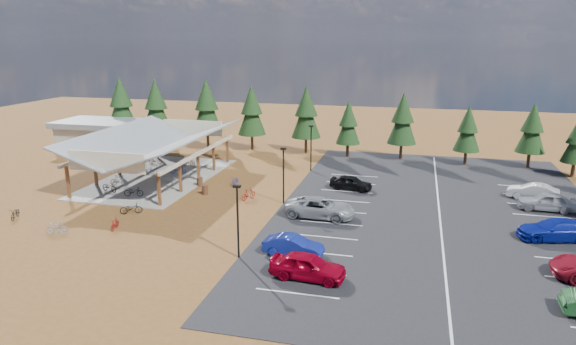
{
  "coord_description": "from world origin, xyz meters",
  "views": [
    {
      "loc": [
        16.13,
        -40.35,
        14.53
      ],
      "look_at": [
        4.71,
        4.77,
        2.16
      ],
      "focal_mm": 32.0,
      "sensor_mm": 36.0,
      "label": 1
    }
  ],
  "objects_px": {
    "bike_6": "(178,170)",
    "bike_14": "(235,180)",
    "car_0": "(308,266)",
    "car_2": "(320,208)",
    "bike_5": "(169,178)",
    "bike_7": "(189,162)",
    "bike_4": "(134,191)",
    "bike_pavilion": "(156,143)",
    "lamp_post_0": "(238,216)",
    "lamp_post_2": "(311,145)",
    "car_8": "(547,201)",
    "car_9": "(533,191)",
    "bike_11": "(115,224)",
    "bike_3": "(156,160)",
    "trash_bin_1": "(200,182)",
    "bike_8": "(15,213)",
    "outbuilding": "(101,135)",
    "bike_1": "(119,180)",
    "bike_13": "(57,228)",
    "bike_12": "(131,208)",
    "bike_0": "(109,187)",
    "bike_15": "(248,194)",
    "lamp_post_1": "(283,172)",
    "trash_bin_0": "(205,190)",
    "car_7": "(556,230)",
    "car_4": "(351,183)",
    "car_1": "(293,246)"
  },
  "relations": [
    {
      "from": "bike_14",
      "to": "car_1",
      "type": "bearing_deg",
      "value": -56.88
    },
    {
      "from": "bike_6",
      "to": "bike_11",
      "type": "xyz_separation_m",
      "value": [
        2.59,
        -16.34,
        -0.1
      ]
    },
    {
      "from": "outbuilding",
      "to": "car_7",
      "type": "bearing_deg",
      "value": -20.96
    },
    {
      "from": "bike_0",
      "to": "bike_5",
      "type": "height_order",
      "value": "bike_0"
    },
    {
      "from": "lamp_post_0",
      "to": "bike_3",
      "type": "bearing_deg",
      "value": 129.15
    },
    {
      "from": "trash_bin_0",
      "to": "car_2",
      "type": "height_order",
      "value": "car_2"
    },
    {
      "from": "bike_8",
      "to": "car_9",
      "type": "xyz_separation_m",
      "value": [
        42.26,
        16.08,
        0.28
      ]
    },
    {
      "from": "bike_5",
      "to": "car_8",
      "type": "height_order",
      "value": "car_8"
    },
    {
      "from": "bike_0",
      "to": "car_2",
      "type": "distance_m",
      "value": 20.99
    },
    {
      "from": "lamp_post_1",
      "to": "trash_bin_1",
      "type": "relative_size",
      "value": 5.71
    },
    {
      "from": "car_8",
      "to": "car_9",
      "type": "relative_size",
      "value": 1.05
    },
    {
      "from": "bike_4",
      "to": "car_0",
      "type": "relative_size",
      "value": 0.38
    },
    {
      "from": "outbuilding",
      "to": "bike_14",
      "type": "bearing_deg",
      "value": -26.37
    },
    {
      "from": "bike_4",
      "to": "car_0",
      "type": "distance_m",
      "value": 22.79
    },
    {
      "from": "bike_15",
      "to": "car_7",
      "type": "xyz_separation_m",
      "value": [
        24.94,
        -3.69,
        0.28
      ]
    },
    {
      "from": "bike_6",
      "to": "bike_14",
      "type": "height_order",
      "value": "bike_6"
    },
    {
      "from": "bike_12",
      "to": "car_0",
      "type": "height_order",
      "value": "car_0"
    },
    {
      "from": "bike_14",
      "to": "car_4",
      "type": "distance_m",
      "value": 11.65
    },
    {
      "from": "trash_bin_0",
      "to": "bike_7",
      "type": "height_order",
      "value": "bike_7"
    },
    {
      "from": "car_0",
      "to": "car_2",
      "type": "distance_m",
      "value": 11.26
    },
    {
      "from": "bike_5",
      "to": "bike_11",
      "type": "xyz_separation_m",
      "value": [
        1.97,
        -13.07,
        -0.1
      ]
    },
    {
      "from": "bike_1",
      "to": "bike_13",
      "type": "xyz_separation_m",
      "value": [
        2.5,
        -12.51,
        -0.15
      ]
    },
    {
      "from": "outbuilding",
      "to": "bike_7",
      "type": "relative_size",
      "value": 6.46
    },
    {
      "from": "lamp_post_1",
      "to": "bike_13",
      "type": "relative_size",
      "value": 3.15
    },
    {
      "from": "bike_1",
      "to": "bike_11",
      "type": "height_order",
      "value": "bike_1"
    },
    {
      "from": "bike_12",
      "to": "outbuilding",
      "type": "bearing_deg",
      "value": 10.84
    },
    {
      "from": "car_4",
      "to": "bike_3",
      "type": "bearing_deg",
      "value": 89.9
    },
    {
      "from": "bike_12",
      "to": "car_0",
      "type": "distance_m",
      "value": 18.82
    },
    {
      "from": "lamp_post_1",
      "to": "car_0",
      "type": "xyz_separation_m",
      "value": [
        5.19,
        -13.9,
        -2.13
      ]
    },
    {
      "from": "trash_bin_1",
      "to": "bike_5",
      "type": "height_order",
      "value": "bike_5"
    },
    {
      "from": "car_4",
      "to": "bike_pavilion",
      "type": "bearing_deg",
      "value": 102.88
    },
    {
      "from": "bike_8",
      "to": "car_9",
      "type": "relative_size",
      "value": 0.42
    },
    {
      "from": "car_2",
      "to": "car_9",
      "type": "relative_size",
      "value": 1.32
    },
    {
      "from": "lamp_post_2",
      "to": "car_1",
      "type": "bearing_deg",
      "value": -81.24
    },
    {
      "from": "bike_6",
      "to": "bike_15",
      "type": "xyz_separation_m",
      "value": [
        10.26,
        -6.6,
        -0.02
      ]
    },
    {
      "from": "bike_pavilion",
      "to": "bike_11",
      "type": "distance_m",
      "value": 15.3
    },
    {
      "from": "lamp_post_1",
      "to": "bike_3",
      "type": "bearing_deg",
      "value": 150.5
    },
    {
      "from": "trash_bin_1",
      "to": "lamp_post_2",
      "type": "bearing_deg",
      "value": 42.35
    },
    {
      "from": "lamp_post_0",
      "to": "lamp_post_2",
      "type": "height_order",
      "value": "same"
    },
    {
      "from": "trash_bin_1",
      "to": "bike_8",
      "type": "distance_m",
      "value": 16.59
    },
    {
      "from": "car_2",
      "to": "car_7",
      "type": "distance_m",
      "value": 17.69
    },
    {
      "from": "bike_11",
      "to": "bike_15",
      "type": "distance_m",
      "value": 12.4
    },
    {
      "from": "bike_4",
      "to": "bike_6",
      "type": "height_order",
      "value": "bike_4"
    },
    {
      "from": "outbuilding",
      "to": "bike_4",
      "type": "relative_size",
      "value": 6.13
    },
    {
      "from": "trash_bin_1",
      "to": "car_8",
      "type": "height_order",
      "value": "car_8"
    },
    {
      "from": "bike_pavilion",
      "to": "bike_7",
      "type": "bearing_deg",
      "value": 79.83
    },
    {
      "from": "bike_8",
      "to": "car_9",
      "type": "bearing_deg",
      "value": -3.34
    },
    {
      "from": "bike_5",
      "to": "bike_7",
      "type": "relative_size",
      "value": 0.88
    },
    {
      "from": "outbuilding",
      "to": "bike_0",
      "type": "distance_m",
      "value": 20.7
    },
    {
      "from": "trash_bin_1",
      "to": "bike_4",
      "type": "bearing_deg",
      "value": -132.26
    }
  ]
}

